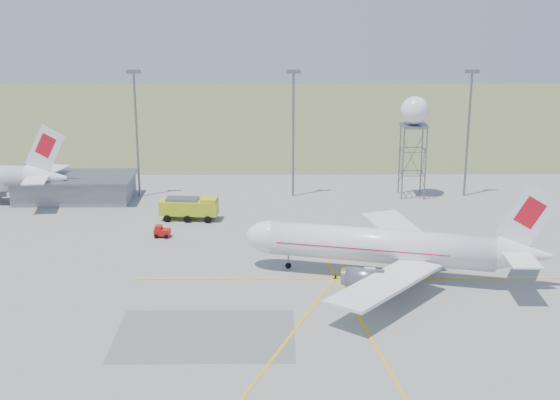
{
  "coord_description": "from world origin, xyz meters",
  "views": [
    {
      "loc": [
        -12.95,
        -56.34,
        34.98
      ],
      "look_at": [
        -12.29,
        40.0,
        6.86
      ],
      "focal_mm": 50.0,
      "sensor_mm": 36.0,
      "label": 1
    }
  ],
  "objects_px": {
    "fire_truck": "(191,209)",
    "baggage_tug": "(162,233)",
    "airliner_main": "(386,247)",
    "radar_tower": "(413,141)"
  },
  "relations": [
    {
      "from": "airliner_main",
      "to": "fire_truck",
      "type": "distance_m",
      "value": 34.23
    },
    {
      "from": "radar_tower",
      "to": "baggage_tug",
      "type": "bearing_deg",
      "value": -151.92
    },
    {
      "from": "fire_truck",
      "to": "baggage_tug",
      "type": "distance_m",
      "value": 8.57
    },
    {
      "from": "airliner_main",
      "to": "radar_tower",
      "type": "bearing_deg",
      "value": -90.77
    },
    {
      "from": "airliner_main",
      "to": "baggage_tug",
      "type": "distance_m",
      "value": 32.46
    },
    {
      "from": "radar_tower",
      "to": "fire_truck",
      "type": "relative_size",
      "value": 1.88
    },
    {
      "from": "airliner_main",
      "to": "baggage_tug",
      "type": "height_order",
      "value": "airliner_main"
    },
    {
      "from": "radar_tower",
      "to": "fire_truck",
      "type": "bearing_deg",
      "value": -160.5
    },
    {
      "from": "radar_tower",
      "to": "baggage_tug",
      "type": "xyz_separation_m",
      "value": [
        -37.74,
        -20.14,
        -8.55
      ]
    },
    {
      "from": "airliner_main",
      "to": "fire_truck",
      "type": "height_order",
      "value": "airliner_main"
    }
  ]
}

